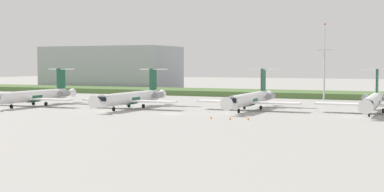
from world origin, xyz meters
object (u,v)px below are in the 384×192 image
(regional_jet_second, at_px, (35,95))
(antenna_mast, at_px, (324,68))
(safety_cone_front_marker, at_px, (211,117))
(regional_jet_fourth, at_px, (250,99))
(safety_cone_mid_marker, at_px, (230,118))
(safety_cone_rear_marker, at_px, (248,119))
(regional_jet_fifth, at_px, (373,101))
(regional_jet_third, at_px, (132,97))

(regional_jet_second, distance_m, antenna_mast, 77.71)
(antenna_mast, distance_m, safety_cone_front_marker, 61.26)
(regional_jet_fourth, height_order, antenna_mast, antenna_mast)
(safety_cone_front_marker, distance_m, safety_cone_mid_marker, 3.78)
(regional_jet_fourth, bearing_deg, safety_cone_rear_marker, -74.00)
(regional_jet_fourth, height_order, regional_jet_fifth, same)
(regional_jet_second, xyz_separation_m, regional_jet_third, (25.10, 3.09, 0.00))
(regional_jet_third, relative_size, safety_cone_front_marker, 56.36)
(regional_jet_fourth, bearing_deg, antenna_mast, 76.19)
(antenna_mast, bearing_deg, regional_jet_fifth, -66.39)
(antenna_mast, bearing_deg, safety_cone_rear_marker, -93.55)
(regional_jet_third, relative_size, antenna_mast, 1.45)
(safety_cone_front_marker, bearing_deg, safety_cone_mid_marker, -3.02)
(regional_jet_second, xyz_separation_m, safety_cone_rear_marker, (57.04, -11.12, -2.26))
(regional_jet_fourth, bearing_deg, safety_cone_front_marker, -93.12)
(regional_jet_second, height_order, antenna_mast, antenna_mast)
(regional_jet_second, xyz_separation_m, safety_cone_front_marker, (50.04, -11.60, -2.26))
(regional_jet_fourth, xyz_separation_m, regional_jet_fifth, (25.40, 2.48, 0.00))
(regional_jet_third, bearing_deg, safety_cone_mid_marker, -27.41)
(regional_jet_fifth, height_order, safety_cone_front_marker, regional_jet_fifth)
(antenna_mast, height_order, safety_cone_front_marker, antenna_mast)
(regional_jet_third, xyz_separation_m, safety_cone_rear_marker, (31.93, -14.21, -2.26))
(regional_jet_fifth, distance_m, safety_cone_front_marker, 35.45)
(regional_jet_third, bearing_deg, regional_jet_second, -172.98)
(safety_cone_front_marker, bearing_deg, regional_jet_fourth, 86.88)
(regional_jet_fifth, height_order, safety_cone_rear_marker, regional_jet_fifth)
(regional_jet_fifth, height_order, antenna_mast, antenna_mast)
(safety_cone_front_marker, distance_m, safety_cone_rear_marker, 7.02)
(antenna_mast, bearing_deg, safety_cone_front_marker, -100.13)
(regional_jet_fourth, height_order, safety_cone_rear_marker, regional_jet_fourth)
(antenna_mast, height_order, safety_cone_mid_marker, antenna_mast)
(antenna_mast, bearing_deg, regional_jet_third, -128.35)
(regional_jet_second, xyz_separation_m, antenna_mast, (60.71, 48.10, 6.37))
(regional_jet_fifth, distance_m, safety_cone_rear_marker, 30.20)
(regional_jet_third, relative_size, regional_jet_fourth, 1.00)
(regional_jet_third, xyz_separation_m, antenna_mast, (35.60, 45.01, 6.37))
(regional_jet_second, bearing_deg, antenna_mast, 38.39)
(regional_jet_second, height_order, safety_cone_front_marker, regional_jet_second)
(regional_jet_fifth, relative_size, safety_cone_mid_marker, 56.36)
(safety_cone_front_marker, bearing_deg, regional_jet_fifth, 41.40)
(safety_cone_mid_marker, bearing_deg, safety_cone_front_marker, 176.98)
(regional_jet_second, height_order, regional_jet_fourth, same)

